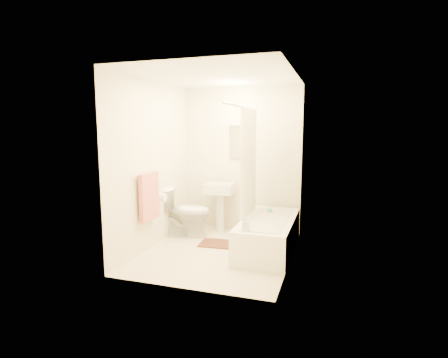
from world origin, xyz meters
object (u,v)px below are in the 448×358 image
(bathtub, at_px, (268,234))
(toilet, at_px, (185,212))
(soap_bottle, at_px, (246,224))
(bath_mat, at_px, (218,244))
(sink, at_px, (220,205))

(bathtub, bearing_deg, toilet, 169.79)
(bathtub, height_order, soap_bottle, soap_bottle)
(bathtub, height_order, bath_mat, bathtub)
(bath_mat, bearing_deg, sink, 106.59)
(toilet, xyz_separation_m, sink, (0.45, 0.40, 0.05))
(bathtub, bearing_deg, soap_bottle, -104.21)
(toilet, height_order, bath_mat, toilet)
(sink, bearing_deg, bath_mat, -77.09)
(bath_mat, distance_m, soap_bottle, 1.04)
(sink, relative_size, soap_bottle, 5.09)
(soap_bottle, bearing_deg, bathtub, 75.79)
(sink, distance_m, soap_bottle, 1.53)
(toilet, relative_size, bath_mat, 1.48)
(toilet, height_order, soap_bottle, toilet)
(toilet, distance_m, sink, 0.60)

